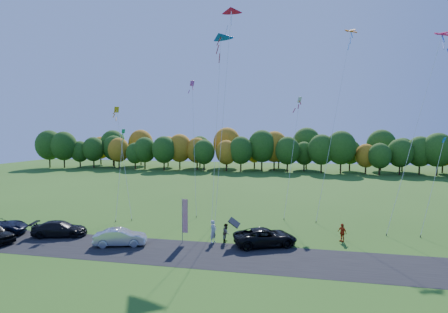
% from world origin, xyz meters
% --- Properties ---
extents(ground, '(160.00, 160.00, 0.00)m').
position_xyz_m(ground, '(0.00, 0.00, 0.00)').
color(ground, '#2B5416').
extents(asphalt_strip, '(90.00, 6.00, 0.01)m').
position_xyz_m(asphalt_strip, '(0.00, -4.00, 0.01)').
color(asphalt_strip, black).
rests_on(asphalt_strip, ground).
extents(tree_line, '(116.00, 12.00, 10.00)m').
position_xyz_m(tree_line, '(0.00, 55.00, 0.00)').
color(tree_line, '#1E4711').
rests_on(tree_line, ground).
extents(black_suv, '(5.85, 4.34, 1.48)m').
position_xyz_m(black_suv, '(4.98, -0.90, 0.74)').
color(black_suv, black).
rests_on(black_suv, ground).
extents(silver_sedan, '(4.54, 2.69, 1.41)m').
position_xyz_m(silver_sedan, '(-7.01, -3.34, 0.71)').
color(silver_sedan, silver).
rests_on(silver_sedan, ground).
extents(dark_truck_a, '(5.14, 3.19, 1.39)m').
position_xyz_m(dark_truck_a, '(-13.79, -2.04, 0.69)').
color(dark_truck_a, black).
rests_on(dark_truck_a, ground).
extents(person_tailgate_a, '(0.70, 0.84, 1.96)m').
position_xyz_m(person_tailgate_a, '(0.50, -0.99, 0.98)').
color(person_tailgate_a, silver).
rests_on(person_tailgate_a, ground).
extents(person_tailgate_b, '(0.63, 0.80, 1.60)m').
position_xyz_m(person_tailgate_b, '(1.55, -0.58, 0.80)').
color(person_tailgate_b, gray).
rests_on(person_tailgate_b, ground).
extents(person_east, '(0.91, 0.96, 1.60)m').
position_xyz_m(person_east, '(11.47, 1.54, 0.80)').
color(person_east, '#B93211').
rests_on(person_east, ground).
extents(feather_flag, '(0.52, 0.10, 3.90)m').
position_xyz_m(feather_flag, '(-1.94, -1.52, 2.38)').
color(feather_flag, '#999999').
rests_on(feather_flag, ground).
extents(kite_delta_blue, '(3.00, 10.92, 23.08)m').
position_xyz_m(kite_delta_blue, '(-1.39, 8.80, 11.81)').
color(kite_delta_blue, '#4C3F33').
rests_on(kite_delta_blue, ground).
extents(kite_parafoil_orange, '(6.57, 13.99, 23.85)m').
position_xyz_m(kite_parafoil_orange, '(12.07, 14.35, 11.76)').
color(kite_parafoil_orange, '#4C3F33').
rests_on(kite_parafoil_orange, ground).
extents(kite_delta_red, '(2.40, 8.48, 24.78)m').
position_xyz_m(kite_delta_red, '(-0.13, 7.23, 14.71)').
color(kite_delta_red, '#4C3F33').
rests_on(kite_delta_red, ground).
extents(kite_parafoil_rainbow, '(7.42, 6.10, 19.96)m').
position_xyz_m(kite_parafoil_rainbow, '(18.74, 6.99, 9.87)').
color(kite_parafoil_rainbow, '#4C3F33').
rests_on(kite_parafoil_rainbow, ground).
extents(kite_diamond_yellow, '(5.19, 6.16, 13.07)m').
position_xyz_m(kite_diamond_yellow, '(-12.19, 7.31, 6.28)').
color(kite_diamond_yellow, '#4C3F33').
rests_on(kite_diamond_yellow, ground).
extents(kite_diamond_green, '(2.39, 6.25, 10.18)m').
position_xyz_m(kite_diamond_green, '(-12.28, 6.52, 4.97)').
color(kite_diamond_green, '#4C3F33').
rests_on(kite_diamond_green, ground).
extents(kite_diamond_white, '(2.20, 8.08, 14.37)m').
position_xyz_m(kite_diamond_white, '(7.02, 11.95, 6.98)').
color(kite_diamond_white, '#4C3F33').
rests_on(kite_diamond_white, ground).
extents(kite_diamond_pink, '(3.27, 8.03, 16.68)m').
position_xyz_m(kite_diamond_pink, '(-4.74, 10.96, 8.10)').
color(kite_diamond_pink, '#4C3F33').
rests_on(kite_diamond_pink, ground).
extents(kite_diamond_blue_low, '(3.23, 3.60, 9.29)m').
position_xyz_m(kite_diamond_blue_low, '(20.00, 5.78, 4.47)').
color(kite_diamond_blue_low, '#4C3F33').
rests_on(kite_diamond_blue_low, ground).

